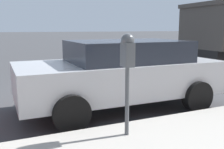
# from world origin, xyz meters

# --- Properties ---
(ground_plane) EXTENTS (220.00, 220.00, 0.00)m
(ground_plane) POSITION_xyz_m (0.00, 0.00, 0.00)
(ground_plane) COLOR #424244
(parking_meter) EXTENTS (0.21, 0.19, 1.48)m
(parking_meter) POSITION_xyz_m (-2.66, 0.96, 1.28)
(parking_meter) COLOR #4C5156
(parking_meter) RESTS_ON sidewalk
(car_silver) EXTENTS (2.09, 4.27, 1.44)m
(car_silver) POSITION_xyz_m (-0.97, 0.22, 0.77)
(car_silver) COLOR #B7BABF
(car_silver) RESTS_ON ground_plane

